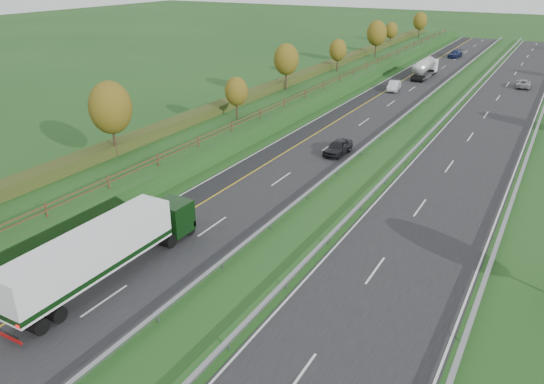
{
  "coord_description": "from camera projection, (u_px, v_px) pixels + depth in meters",
  "views": [
    {
      "loc": [
        24.55,
        -8.63,
        19.95
      ],
      "look_at": [
        4.5,
        27.29,
        2.2
      ],
      "focal_mm": 35.0,
      "sensor_mm": 36.0,
      "label": 1
    }
  ],
  "objects": [
    {
      "name": "ground",
      "position": [
        404.0,
        137.0,
        66.32
      ],
      "size": [
        400.0,
        400.0,
        0.0
      ],
      "primitive_type": "plane",
      "color": "#1C4719",
      "rests_on": "ground"
    },
    {
      "name": "near_carriageway",
      "position": [
        358.0,
        119.0,
        73.9
      ],
      "size": [
        10.5,
        200.0,
        0.04
      ],
      "primitive_type": "cube",
      "color": "black",
      "rests_on": "ground"
    },
    {
      "name": "far_carriageway",
      "position": [
        482.0,
        136.0,
        66.52
      ],
      "size": [
        10.5,
        200.0,
        0.04
      ],
      "primitive_type": "cube",
      "color": "black",
      "rests_on": "ground"
    },
    {
      "name": "hard_shoulder",
      "position": [
        333.0,
        116.0,
        75.58
      ],
      "size": [
        3.0,
        200.0,
        0.04
      ],
      "primitive_type": "cube",
      "color": "black",
      "rests_on": "ground"
    },
    {
      "name": "lane_markings",
      "position": [
        403.0,
        125.0,
        70.93
      ],
      "size": [
        26.75,
        200.0,
        0.01
      ],
      "color": "silver",
      "rests_on": "near_carriageway"
    },
    {
      "name": "embankment_left",
      "position": [
        276.0,
        101.0,
        79.33
      ],
      "size": [
        12.0,
        200.0,
        2.0
      ],
      "primitive_type": "cube",
      "color": "#1C4719",
      "rests_on": "ground"
    },
    {
      "name": "hedge_left",
      "position": [
        265.0,
        90.0,
        79.62
      ],
      "size": [
        2.2,
        180.0,
        1.1
      ],
      "primitive_type": "cube",
      "color": "#2B3A17",
      "rests_on": "embankment_left"
    },
    {
      "name": "fence_left",
      "position": [
        302.0,
        94.0,
        76.31
      ],
      "size": [
        0.12,
        189.06,
        1.2
      ],
      "color": "#422B19",
      "rests_on": "embankment_left"
    },
    {
      "name": "median_barrier_near",
      "position": [
        398.0,
        120.0,
        71.12
      ],
      "size": [
        0.32,
        200.0,
        0.71
      ],
      "color": "gray",
      "rests_on": "ground"
    },
    {
      "name": "median_barrier_far",
      "position": [
        437.0,
        126.0,
        68.84
      ],
      "size": [
        0.32,
        200.0,
        0.71
      ],
      "color": "gray",
      "rests_on": "ground"
    },
    {
      "name": "outer_barrier_far",
      "position": [
        533.0,
        139.0,
        63.69
      ],
      "size": [
        0.32,
        200.0,
        0.71
      ],
      "color": "gray",
      "rests_on": "ground"
    },
    {
      "name": "trees_left",
      "position": [
        267.0,
        69.0,
        74.35
      ],
      "size": [
        6.64,
        164.3,
        7.66
      ],
      "color": "#2D2116",
      "rests_on": "embankment_left"
    },
    {
      "name": "box_lorry",
      "position": [
        104.0,
        250.0,
        35.49
      ],
      "size": [
        2.58,
        16.28,
        4.06
      ],
      "color": "black",
      "rests_on": "near_carriageway"
    },
    {
      "name": "road_tanker",
      "position": [
        425.0,
        67.0,
        100.53
      ],
      "size": [
        2.4,
        11.22,
        3.46
      ],
      "color": "silver",
      "rests_on": "near_carriageway"
    },
    {
      "name": "car_dark_near",
      "position": [
        338.0,
        147.0,
        59.97
      ],
      "size": [
        2.18,
        4.91,
        1.64
      ],
      "primitive_type": "imported",
      "rotation": [
        0.0,
        0.0,
        -0.05
      ],
      "color": "black",
      "rests_on": "near_carriageway"
    },
    {
      "name": "car_silver_mid",
      "position": [
        394.0,
        86.0,
        90.17
      ],
      "size": [
        2.36,
        5.15,
        1.64
      ],
      "primitive_type": "imported",
      "rotation": [
        0.0,
        0.0,
        0.13
      ],
      "color": "silver",
      "rests_on": "near_carriageway"
    },
    {
      "name": "car_small_far",
      "position": [
        455.0,
        54.0,
        122.49
      ],
      "size": [
        2.59,
        5.62,
        1.59
      ],
      "primitive_type": "imported",
      "rotation": [
        0.0,
        0.0,
        -0.07
      ],
      "color": "#171F49",
      "rests_on": "near_carriageway"
    },
    {
      "name": "car_oncoming",
      "position": [
        523.0,
        84.0,
        92.44
      ],
      "size": [
        2.66,
        5.19,
        1.4
      ],
      "primitive_type": "imported",
      "rotation": [
        0.0,
        0.0,
        3.21
      ],
      "color": "#9D9DA2",
      "rests_on": "far_carriageway"
    }
  ]
}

